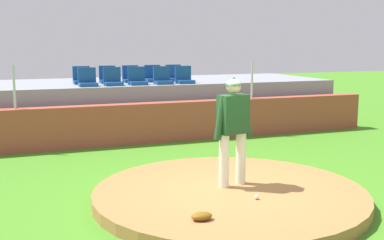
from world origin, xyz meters
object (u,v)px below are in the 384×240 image
at_px(stadium_chair_7, 131,77).
at_px(stadium_chair_8, 153,76).
at_px(stadium_chair_1, 113,80).
at_px(stadium_chair_2, 137,79).
at_px(stadium_chair_5, 82,78).
at_px(pitcher, 233,123).
at_px(stadium_chair_4, 184,78).
at_px(fielding_glove, 202,216).
at_px(stadium_chair_6, 108,78).
at_px(stadium_chair_0, 88,80).
at_px(baseball, 256,197).
at_px(stadium_chair_9, 174,76).
at_px(stadium_chair_3, 163,79).

height_order(stadium_chair_7, stadium_chair_8, same).
bearing_deg(stadium_chair_1, stadium_chair_2, 178.53).
xyz_separation_m(stadium_chair_5, stadium_chair_8, (2.13, 0.04, 0.00)).
xyz_separation_m(pitcher, stadium_chair_4, (1.23, 5.87, 0.34)).
relative_size(stadium_chair_2, stadium_chair_4, 1.00).
height_order(fielding_glove, stadium_chair_5, stadium_chair_5).
xyz_separation_m(stadium_chair_2, stadium_chair_5, (-1.41, 0.87, 0.00)).
distance_m(pitcher, stadium_chair_6, 6.84).
xyz_separation_m(fielding_glove, stadium_chair_1, (0.26, 7.23, 1.36)).
xyz_separation_m(stadium_chair_0, stadium_chair_7, (1.41, 0.90, 0.00)).
height_order(pitcher, baseball, pitcher).
xyz_separation_m(pitcher, fielding_glove, (-1.10, -1.34, -1.02)).
height_order(stadium_chair_0, stadium_chair_1, same).
bearing_deg(pitcher, stadium_chair_1, 84.95).
bearing_deg(stadium_chair_6, stadium_chair_9, -179.76).
bearing_deg(fielding_glove, baseball, -152.44).
bearing_deg(stadium_chair_2, fielding_glove, 82.57).
height_order(stadium_chair_4, stadium_chair_6, same).
bearing_deg(baseball, pitcher, 91.71).
xyz_separation_m(stadium_chair_3, stadium_chair_9, (0.66, 0.94, 0.00)).
height_order(baseball, stadium_chair_8, stadium_chair_8).
distance_m(stadium_chair_4, stadium_chair_5, 2.93).
relative_size(fielding_glove, stadium_chair_9, 0.60).
bearing_deg(stadium_chair_6, pitcher, 96.82).
bearing_deg(pitcher, stadium_chair_9, 66.46).
xyz_separation_m(stadium_chair_3, stadium_chair_5, (-2.14, 0.89, 0.00)).
bearing_deg(stadium_chair_2, stadium_chair_3, 178.02).
relative_size(stadium_chair_0, stadium_chair_8, 1.00).
bearing_deg(stadium_chair_6, stadium_chair_4, 155.97).
height_order(stadium_chair_2, stadium_chair_3, same).
xyz_separation_m(stadium_chair_0, stadium_chair_6, (0.72, 0.91, 0.00)).
height_order(pitcher, stadium_chair_9, pitcher).
distance_m(stadium_chair_0, stadium_chair_2, 1.37).
xyz_separation_m(stadium_chair_5, stadium_chair_6, (0.76, 0.04, 0.00)).
height_order(stadium_chair_6, stadium_chair_7, same).
relative_size(baseball, stadium_chair_0, 0.15).
bearing_deg(stadium_chair_7, pitcher, 91.03).
height_order(stadium_chair_4, stadium_chair_9, same).
bearing_deg(pitcher, fielding_glove, -142.60).
bearing_deg(baseball, stadium_chair_6, 96.27).
xyz_separation_m(stadium_chair_7, stadium_chair_8, (0.68, 0.00, 0.00)).
distance_m(pitcher, stadium_chair_2, 5.88).
distance_m(stadium_chair_0, stadium_chair_3, 2.11).
distance_m(pitcher, stadium_chair_5, 6.93).
relative_size(stadium_chair_7, stadium_chair_9, 1.00).
xyz_separation_m(stadium_chair_0, stadium_chair_4, (2.77, 0.00, 0.00)).
bearing_deg(stadium_chair_3, stadium_chair_0, -0.63).
bearing_deg(stadium_chair_9, stadium_chair_5, 1.02).
bearing_deg(stadium_chair_5, stadium_chair_1, 130.40).
relative_size(stadium_chair_6, stadium_chair_9, 1.00).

